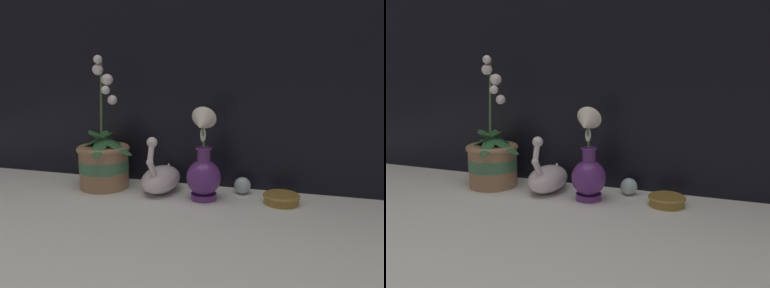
# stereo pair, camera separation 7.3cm
# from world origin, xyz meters

# --- Properties ---
(ground_plane) EXTENTS (2.80, 2.80, 0.00)m
(ground_plane) POSITION_xyz_m (0.00, 0.00, 0.00)
(ground_plane) COLOR silver
(window_backdrop) EXTENTS (2.80, 0.03, 1.20)m
(window_backdrop) POSITION_xyz_m (0.00, 0.24, 0.60)
(window_backdrop) COLOR black
(window_backdrop) RESTS_ON ground_plane
(orchid_potted_plant) EXTENTS (0.23, 0.25, 0.45)m
(orchid_potted_plant) POSITION_xyz_m (-0.29, 0.11, 0.10)
(orchid_potted_plant) COLOR #9E7556
(orchid_potted_plant) RESTS_ON ground_plane
(swan_figurine) EXTENTS (0.12, 0.21, 0.20)m
(swan_figurine) POSITION_xyz_m (-0.08, 0.12, 0.05)
(swan_figurine) COLOR white
(swan_figurine) RESTS_ON ground_plane
(blue_vase) EXTENTS (0.11, 0.12, 0.30)m
(blue_vase) POSITION_xyz_m (0.08, 0.08, 0.10)
(blue_vase) COLOR #602D7F
(blue_vase) RESTS_ON ground_plane
(glass_sphere) EXTENTS (0.06, 0.06, 0.06)m
(glass_sphere) POSITION_xyz_m (0.19, 0.17, 0.03)
(glass_sphere) COLOR silver
(glass_sphere) RESTS_ON ground_plane
(amber_dish) EXTENTS (0.11, 0.11, 0.03)m
(amber_dish) POSITION_xyz_m (0.31, 0.11, 0.02)
(amber_dish) COLOR olive
(amber_dish) RESTS_ON ground_plane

